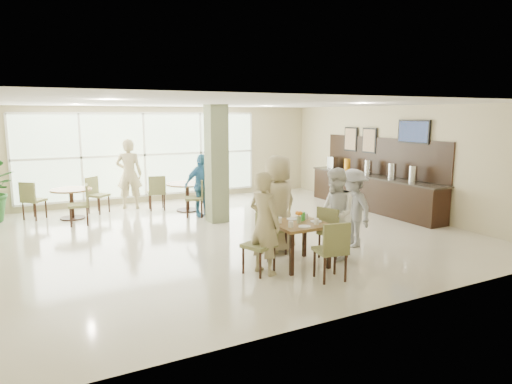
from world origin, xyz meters
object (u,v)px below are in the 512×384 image
main_table (299,229)px  adult_standing (129,174)px  round_table_left (71,197)px  adult_b (214,176)px  buffet_counter (373,189)px  teen_standing (353,208)px  teen_left (264,223)px  adult_a (201,185)px  teen_far (278,204)px  round_table_right (187,190)px  teen_right (335,214)px

main_table → adult_standing: adult_standing is taller
round_table_left → adult_b: bearing=-8.0°
buffet_counter → teen_standing: (-2.79, -2.52, 0.22)m
main_table → teen_left: (-0.70, -0.06, 0.19)m
adult_standing → buffet_counter: bearing=173.6°
round_table_left → main_table: bearing=-61.8°
buffet_counter → adult_a: (-4.42, 1.43, 0.24)m
teen_standing → adult_b: bearing=-165.7°
adult_b → teen_far: bearing=-3.4°
round_table_right → adult_a: adult_a is taller
main_table → teen_right: size_ratio=0.53×
main_table → round_table_right: 5.23m
round_table_left → teen_left: 6.18m
teen_far → round_table_right: bearing=-101.4°
adult_b → adult_standing: bearing=-114.7°
teen_standing → adult_b: (-0.98, 4.66, 0.15)m
teen_far → adult_standing: 5.58m
buffet_counter → round_table_right: bearing=153.8°
round_table_right → teen_far: 4.37m
buffet_counter → adult_b: (-3.77, 2.14, 0.36)m
teen_far → adult_a: bearing=-102.3°
round_table_left → teen_right: size_ratio=0.60×
teen_left → teen_right: teen_left is taller
adult_a → adult_standing: bearing=118.6°
buffet_counter → teen_far: buffet_counter is taller
round_table_right → teen_standing: size_ratio=0.72×
buffet_counter → adult_standing: size_ratio=2.44×
round_table_right → round_table_left: bearing=171.5°
round_table_left → teen_right: teen_right is taller
round_table_left → buffet_counter: buffet_counter is taller
teen_standing → adult_standing: 6.50m
round_table_left → teen_right: bearing=-56.0°
round_table_right → teen_right: size_ratio=0.67×
teen_far → round_table_left: bearing=-71.6°
teen_left → teen_standing: (2.27, 0.55, -0.07)m
main_table → adult_a: 4.44m
teen_left → adult_b: adult_b is taller
adult_standing → adult_b: bearing=174.8°
buffet_counter → teen_right: buffet_counter is taller
teen_standing → adult_standing: adult_standing is taller
round_table_left → buffet_counter: bearing=-19.7°
teen_standing → adult_standing: size_ratio=0.80×
teen_far → teen_standing: teen_far is taller
teen_left → teen_standing: size_ratio=1.09×
teen_standing → adult_b: 4.77m
main_table → teen_standing: teen_standing is taller
round_table_left → round_table_right: bearing=-8.5°
buffet_counter → teen_far: 4.78m
adult_a → adult_b: adult_b is taller
adult_standing → adult_a: bearing=150.7°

